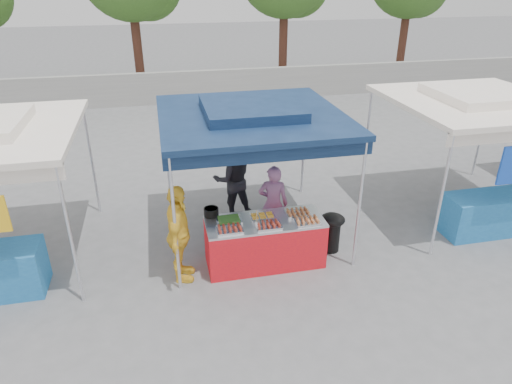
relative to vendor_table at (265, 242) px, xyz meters
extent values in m
plane|color=slate|center=(0.00, 0.10, -0.43)|extent=(80.00, 80.00, 0.00)
cube|color=gray|center=(0.00, 11.10, 0.17)|extent=(40.00, 0.25, 1.20)
cylinder|color=silver|center=(-1.50, -0.40, 0.72)|extent=(0.05, 0.05, 2.30)
cylinder|color=silver|center=(1.50, -0.40, 0.72)|extent=(0.05, 0.05, 2.30)
cylinder|color=silver|center=(-1.50, 2.60, 0.72)|extent=(0.05, 0.05, 2.30)
cylinder|color=silver|center=(1.50, 2.60, 0.72)|extent=(0.05, 0.05, 2.30)
cube|color=#13284C|center=(0.00, 1.10, 1.92)|extent=(3.20, 3.20, 0.10)
cube|color=#13284C|center=(0.00, 1.10, 2.05)|extent=(1.65, 1.65, 0.18)
cube|color=#13284C|center=(0.00, -0.40, 1.77)|extent=(3.20, 0.04, 0.25)
cylinder|color=silver|center=(-3.00, -0.40, 0.72)|extent=(0.05, 0.05, 2.30)
cylinder|color=silver|center=(-3.00, 2.60, 0.72)|extent=(0.05, 0.05, 2.30)
cylinder|color=silver|center=(3.00, -0.40, 0.72)|extent=(0.05, 0.05, 2.30)
cylinder|color=silver|center=(3.00, 2.60, 0.72)|extent=(0.05, 0.05, 2.30)
cylinder|color=silver|center=(6.00, 2.60, 0.72)|extent=(0.05, 0.05, 2.30)
cube|color=white|center=(4.50, 1.10, 1.92)|extent=(3.20, 3.20, 0.10)
cube|color=white|center=(4.50, 1.10, 2.05)|extent=(1.65, 1.65, 0.18)
cube|color=#2475BE|center=(4.50, 0.10, -0.03)|extent=(1.80, 0.70, 0.80)
cylinder|color=#4C281D|center=(-2.16, 13.02, 1.69)|extent=(0.36, 0.36, 4.24)
cylinder|color=#4C281D|center=(3.87, 12.96, 1.70)|extent=(0.36, 0.36, 4.25)
cylinder|color=#4C281D|center=(9.70, 13.42, 1.58)|extent=(0.36, 0.36, 4.01)
cube|color=red|center=(0.00, 0.00, -0.02)|extent=(2.00, 0.80, 0.81)
cube|color=silver|center=(0.00, 0.00, 0.40)|extent=(2.00, 0.80, 0.04)
cube|color=white|center=(-0.64, -0.22, 0.45)|extent=(0.42, 0.30, 0.05)
cube|color=maroon|center=(-0.64, -0.22, 0.49)|extent=(0.35, 0.25, 0.02)
cube|color=white|center=(0.00, -0.23, 0.45)|extent=(0.42, 0.30, 0.05)
cube|color=maroon|center=(0.00, -0.23, 0.49)|extent=(0.35, 0.25, 0.02)
cube|color=white|center=(0.67, -0.24, 0.45)|extent=(0.42, 0.30, 0.05)
cube|color=#CC7746|center=(0.67, -0.24, 0.49)|extent=(0.35, 0.25, 0.02)
cube|color=white|center=(-0.60, 0.08, 0.45)|extent=(0.42, 0.30, 0.05)
cube|color=#326623|center=(-0.60, 0.08, 0.49)|extent=(0.35, 0.25, 0.02)
cube|color=white|center=(-0.02, 0.09, 0.45)|extent=(0.42, 0.30, 0.05)
cube|color=#F8AA2B|center=(-0.02, 0.09, 0.49)|extent=(0.35, 0.25, 0.02)
cube|color=white|center=(0.60, 0.07, 0.45)|extent=(0.42, 0.30, 0.05)
cube|color=#CC7746|center=(0.60, 0.07, 0.49)|extent=(0.35, 0.25, 0.02)
cylinder|color=black|center=(-0.86, 0.35, 0.50)|extent=(0.25, 0.25, 0.15)
cylinder|color=silver|center=(-0.17, -0.17, 0.48)|extent=(0.09, 0.09, 0.11)
cylinder|color=black|center=(1.28, 0.13, -0.13)|extent=(0.31, 0.31, 0.60)
ellipsoid|color=black|center=(1.28, 0.13, 0.22)|extent=(0.44, 0.44, 0.20)
cube|color=blue|center=(-0.44, 0.68, -0.26)|extent=(0.54, 0.38, 0.32)
cube|color=blue|center=(0.30, 0.73, -0.29)|extent=(0.45, 0.31, 0.27)
cube|color=blue|center=(0.30, 0.73, -0.03)|extent=(0.42, 0.30, 0.25)
imported|color=#A06697|center=(0.33, 0.72, 0.33)|extent=(0.64, 0.52, 1.52)
imported|color=#232328|center=(-0.24, 1.82, 0.40)|extent=(0.84, 0.67, 1.66)
imported|color=yellow|center=(-1.45, -0.14, 0.42)|extent=(0.56, 1.05, 1.69)
camera|label=1|loc=(-1.58, -6.50, 4.24)|focal=32.00mm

